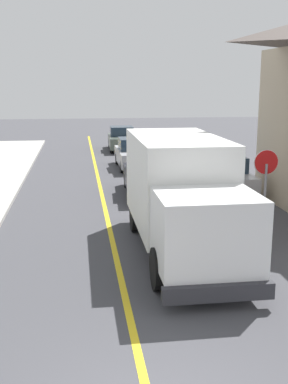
# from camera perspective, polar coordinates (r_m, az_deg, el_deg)

# --- Properties ---
(centre_line_yellow) EXTENTS (0.16, 56.00, 0.01)m
(centre_line_yellow) POSITION_cam_1_polar(r_m,az_deg,el_deg) (16.11, -4.18, -4.10)
(centre_line_yellow) COLOR gold
(centre_line_yellow) RESTS_ON ground
(box_truck) EXTENTS (2.41, 7.18, 3.20)m
(box_truck) POSITION_cam_1_polar(r_m,az_deg,el_deg) (13.44, 4.42, 0.23)
(box_truck) COLOR silver
(box_truck) RESTS_ON ground
(parked_car_near) EXTENTS (2.00, 4.48, 1.67)m
(parked_car_near) POSITION_cam_1_polar(r_m,az_deg,el_deg) (20.56, 0.33, 1.92)
(parked_car_near) COLOR black
(parked_car_near) RESTS_ON ground
(parked_car_mid) EXTENTS (1.84, 4.42, 1.67)m
(parked_car_mid) POSITION_cam_1_polar(r_m,az_deg,el_deg) (27.01, -1.23, 4.56)
(parked_car_mid) COLOR #B7B7BC
(parked_car_mid) RESTS_ON ground
(parked_car_far) EXTENTS (1.92, 4.45, 1.67)m
(parked_car_far) POSITION_cam_1_polar(r_m,az_deg,el_deg) (34.27, -2.67, 6.32)
(parked_car_far) COLOR #4C564C
(parked_car_far) RESTS_ON ground
(parked_van_across) EXTENTS (1.82, 4.41, 1.67)m
(parked_van_across) POSITION_cam_1_polar(r_m,az_deg,el_deg) (20.92, 9.36, 1.94)
(parked_van_across) COLOR #B7B7BC
(parked_van_across) RESTS_ON ground
(stop_sign) EXTENTS (0.80, 0.10, 2.65)m
(stop_sign) POSITION_cam_1_polar(r_m,az_deg,el_deg) (15.69, 14.29, 2.03)
(stop_sign) COLOR gray
(stop_sign) RESTS_ON ground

